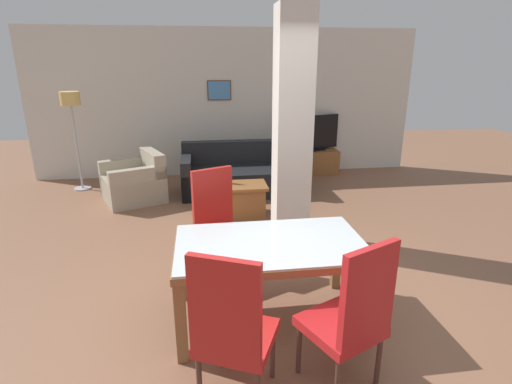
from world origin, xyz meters
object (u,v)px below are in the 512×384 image
(dining_chair_far_left, at_px, (218,221))
(armchair, at_px, (135,183))
(coffee_table, at_px, (241,199))
(bottle, at_px, (228,177))
(floor_lamp, at_px, (71,108))
(dining_table, at_px, (270,258))
(sofa, at_px, (241,175))
(dining_chair_near_right, at_px, (352,315))
(tv_stand, at_px, (313,162))
(dining_chair_near_left, at_px, (232,328))
(tv_screen, at_px, (315,133))

(dining_chair_far_left, bearing_deg, armchair, -88.45)
(coffee_table, relative_size, bottle, 2.96)
(armchair, bearing_deg, bottle, -142.59)
(floor_lamp, bearing_deg, armchair, -34.96)
(dining_table, bearing_deg, armchair, 115.28)
(dining_chair_far_left, xyz_separation_m, sofa, (0.50, 2.68, -0.29))
(dining_chair_near_right, height_order, bottle, dining_chair_near_right)
(dining_chair_far_left, height_order, coffee_table, dining_chair_far_left)
(dining_chair_near_right, bearing_deg, armchair, 90.16)
(tv_stand, bearing_deg, floor_lamp, -174.48)
(dining_chair_near_left, distance_m, armchair, 4.38)
(tv_stand, bearing_deg, bottle, -133.27)
(tv_screen, bearing_deg, armchair, -0.83)
(dining_chair_near_left, height_order, tv_screen, tv_screen)
(dining_table, height_order, dining_chair_near_right, dining_chair_near_right)
(dining_table, distance_m, sofa, 3.56)
(bottle, xyz_separation_m, floor_lamp, (-2.43, 1.52, 0.83))
(dining_chair_near_right, xyz_separation_m, floor_lamp, (-2.98, 4.89, 0.81))
(dining_chair_near_right, height_order, coffee_table, dining_chair_near_right)
(dining_chair_near_left, bearing_deg, sofa, 107.92)
(dining_chair_near_left, bearing_deg, tv_screen, 93.55)
(tv_stand, distance_m, tv_screen, 0.56)
(dining_table, bearing_deg, dining_chair_near_left, -114.45)
(dining_chair_far_left, height_order, sofa, dining_chair_far_left)
(sofa, bearing_deg, armchair, 6.41)
(tv_screen, height_order, floor_lamp, floor_lamp)
(tv_screen, bearing_deg, dining_chair_far_left, 40.71)
(dining_chair_near_left, height_order, armchair, dining_chair_near_left)
(tv_stand, height_order, tv_screen, tv_screen)
(tv_stand, bearing_deg, dining_chair_near_right, -103.36)
(tv_screen, bearing_deg, dining_chair_near_right, 56.73)
(dining_table, xyz_separation_m, floor_lamp, (-2.60, 4.06, 0.81))
(armchair, relative_size, floor_lamp, 0.69)
(tv_stand, relative_size, tv_screen, 0.93)
(coffee_table, distance_m, bottle, 0.37)
(coffee_table, height_order, floor_lamp, floor_lamp)
(dining_chair_far_left, xyz_separation_m, coffee_table, (0.39, 1.60, -0.34))
(bottle, bearing_deg, coffee_table, -27.11)
(armchair, relative_size, coffee_table, 1.51)
(dining_table, height_order, dining_chair_near_left, dining_chair_near_left)
(sofa, bearing_deg, bottle, 74.14)
(dining_chair_near_left, height_order, bottle, dining_chair_near_left)
(dining_chair_far_left, relative_size, coffee_table, 1.48)
(dining_table, bearing_deg, floor_lamp, 122.58)
(tv_stand, bearing_deg, tv_screen, 0.00)
(dining_chair_near_left, bearing_deg, dining_table, 90.00)
(bottle, distance_m, tv_stand, 2.67)
(dining_chair_near_right, bearing_deg, coffee_table, 71.60)
(dining_chair_far_left, relative_size, tv_screen, 1.10)
(dining_table, relative_size, armchair, 1.37)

